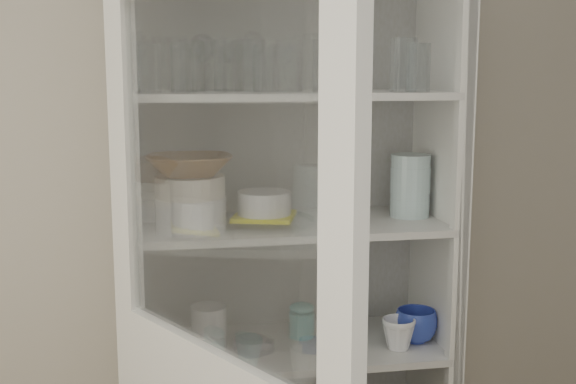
# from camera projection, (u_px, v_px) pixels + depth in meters

# --- Properties ---
(wall_back) EXTENTS (3.60, 0.02, 2.60)m
(wall_back) POSITION_uv_depth(u_px,v_px,m) (218.00, 198.00, 2.42)
(wall_back) COLOR #AAA28F
(wall_back) RESTS_ON ground
(pantry_cabinet) EXTENTS (1.00, 0.45, 2.10)m
(pantry_cabinet) POSITION_uv_depth(u_px,v_px,m) (285.00, 313.00, 2.36)
(pantry_cabinet) COLOR silver
(pantry_cabinet) RESTS_ON floor
(tumbler_0) EXTENTS (0.08, 0.08, 0.13)m
(tumbler_0) POSITION_uv_depth(u_px,v_px,m) (149.00, 69.00, 1.95)
(tumbler_0) COLOR silver
(tumbler_0) RESTS_ON shelf_glass
(tumbler_1) EXTENTS (0.08, 0.08, 0.14)m
(tumbler_1) POSITION_uv_depth(u_px,v_px,m) (183.00, 68.00, 1.96)
(tumbler_1) COLOR silver
(tumbler_1) RESTS_ON shelf_glass
(tumbler_2) EXTENTS (0.10, 0.10, 0.15)m
(tumbler_2) POSITION_uv_depth(u_px,v_px,m) (290.00, 66.00, 2.06)
(tumbler_2) COLOR silver
(tumbler_2) RESTS_ON shelf_glass
(tumbler_3) EXTENTS (0.08, 0.08, 0.13)m
(tumbler_3) POSITION_uv_depth(u_px,v_px,m) (264.00, 69.00, 2.05)
(tumbler_3) COLOR silver
(tumbler_3) RESTS_ON shelf_glass
(tumbler_4) EXTENTS (0.09, 0.09, 0.15)m
(tumbler_4) POSITION_uv_depth(u_px,v_px,m) (326.00, 66.00, 2.02)
(tumbler_4) COLOR silver
(tumbler_4) RESTS_ON shelf_glass
(tumbler_5) EXTENTS (0.09, 0.09, 0.14)m
(tumbler_5) POSITION_uv_depth(u_px,v_px,m) (418.00, 68.00, 2.07)
(tumbler_5) COLOR silver
(tumbler_5) RESTS_ON shelf_glass
(tumbler_6) EXTENTS (0.10, 0.10, 0.16)m
(tumbler_6) POSITION_uv_depth(u_px,v_px,m) (403.00, 65.00, 2.08)
(tumbler_6) COLOR silver
(tumbler_6) RESTS_ON shelf_glass
(tumbler_7) EXTENTS (0.08, 0.08, 0.15)m
(tumbler_7) POSITION_uv_depth(u_px,v_px,m) (192.00, 66.00, 2.14)
(tumbler_7) COLOR silver
(tumbler_7) RESTS_ON shelf_glass
(tumbler_8) EXTENTS (0.08, 0.08, 0.15)m
(tumbler_8) POSITION_uv_depth(u_px,v_px,m) (252.00, 65.00, 2.17)
(tumbler_8) COLOR silver
(tumbler_8) RESTS_ON shelf_glass
(tumbler_9) EXTENTS (0.09, 0.09, 0.15)m
(tumbler_9) POSITION_uv_depth(u_px,v_px,m) (227.00, 66.00, 2.13)
(tumbler_9) COLOR silver
(tumbler_9) RESTS_ON shelf_glass
(goblet_0) EXTENTS (0.07, 0.07, 0.16)m
(goblet_0) POSITION_uv_depth(u_px,v_px,m) (234.00, 64.00, 2.23)
(goblet_0) COLOR silver
(goblet_0) RESTS_ON shelf_glass
(goblet_1) EXTENTS (0.08, 0.08, 0.19)m
(goblet_1) POSITION_uv_depth(u_px,v_px,m) (203.00, 60.00, 2.19)
(goblet_1) COLOR silver
(goblet_1) RESTS_ON shelf_glass
(goblet_2) EXTENTS (0.07, 0.07, 0.16)m
(goblet_2) POSITION_uv_depth(u_px,v_px,m) (284.00, 65.00, 2.23)
(goblet_2) COLOR silver
(goblet_2) RESTS_ON shelf_glass
(goblet_3) EXTENTS (0.08, 0.08, 0.19)m
(goblet_3) POSITION_uv_depth(u_px,v_px,m) (350.00, 60.00, 2.27)
(goblet_3) COLOR silver
(goblet_3) RESTS_ON shelf_glass
(plate_stack_front) EXTENTS (0.21, 0.21, 0.10)m
(plate_stack_front) POSITION_uv_depth(u_px,v_px,m) (191.00, 213.00, 2.11)
(plate_stack_front) COLOR white
(plate_stack_front) RESTS_ON shelf_plates
(plate_stack_back) EXTENTS (0.19, 0.19, 0.07)m
(plate_stack_back) POSITION_uv_depth(u_px,v_px,m) (154.00, 206.00, 2.31)
(plate_stack_back) COLOR white
(plate_stack_back) RESTS_ON shelf_plates
(cream_bowl) EXTENTS (0.25, 0.25, 0.06)m
(cream_bowl) POSITION_uv_depth(u_px,v_px,m) (190.00, 186.00, 2.09)
(cream_bowl) COLOR silver
(cream_bowl) RESTS_ON plate_stack_front
(terracotta_bowl) EXTENTS (0.25, 0.25, 0.06)m
(terracotta_bowl) POSITION_uv_depth(u_px,v_px,m) (190.00, 165.00, 2.08)
(terracotta_bowl) COLOR brown
(terracotta_bowl) RESTS_ON cream_bowl
(glass_platter) EXTENTS (0.38, 0.38, 0.02)m
(glass_platter) POSITION_uv_depth(u_px,v_px,m) (264.00, 221.00, 2.20)
(glass_platter) COLOR silver
(glass_platter) RESTS_ON shelf_plates
(yellow_trivet) EXTENTS (0.22, 0.22, 0.01)m
(yellow_trivet) POSITION_uv_depth(u_px,v_px,m) (264.00, 216.00, 2.20)
(yellow_trivet) COLOR yellow
(yellow_trivet) RESTS_ON glass_platter
(white_ramekin) EXTENTS (0.20, 0.20, 0.07)m
(white_ramekin) POSITION_uv_depth(u_px,v_px,m) (264.00, 203.00, 2.19)
(white_ramekin) COLOR white
(white_ramekin) RESTS_ON yellow_trivet
(grey_bowl_stack) EXTENTS (0.13, 0.13, 0.20)m
(grey_bowl_stack) POSITION_uv_depth(u_px,v_px,m) (410.00, 186.00, 2.30)
(grey_bowl_stack) COLOR #A4BBB9
(grey_bowl_stack) RESTS_ON shelf_plates
(mug_blue) EXTENTS (0.18, 0.18, 0.11)m
(mug_blue) POSITION_uv_depth(u_px,v_px,m) (416.00, 326.00, 2.32)
(mug_blue) COLOR #243E9C
(mug_blue) RESTS_ON shelf_mugs
(mug_teal) EXTENTS (0.12, 0.12, 0.09)m
(mug_teal) POSITION_uv_depth(u_px,v_px,m) (343.00, 322.00, 2.37)
(mug_teal) COLOR #1B6E7D
(mug_teal) RESTS_ON shelf_mugs
(mug_white) EXTENTS (0.14, 0.14, 0.10)m
(mug_white) POSITION_uv_depth(u_px,v_px,m) (398.00, 334.00, 2.25)
(mug_white) COLOR white
(mug_white) RESTS_ON shelf_mugs
(teal_jar) EXTENTS (0.08, 0.08, 0.10)m
(teal_jar) POSITION_uv_depth(u_px,v_px,m) (302.00, 322.00, 2.36)
(teal_jar) COLOR #1B6E7D
(teal_jar) RESTS_ON shelf_mugs
(measuring_cups) EXTENTS (0.11, 0.11, 0.04)m
(measuring_cups) POSITION_uv_depth(u_px,v_px,m) (251.00, 345.00, 2.23)
(measuring_cups) COLOR #A9A8B7
(measuring_cups) RESTS_ON shelf_mugs
(white_canister) EXTENTS (0.14, 0.14, 0.13)m
(white_canister) POSITION_uv_depth(u_px,v_px,m) (209.00, 327.00, 2.27)
(white_canister) COLOR white
(white_canister) RESTS_ON shelf_mugs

